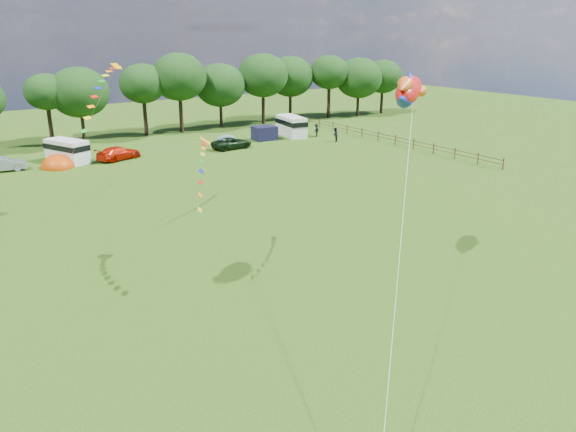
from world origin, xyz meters
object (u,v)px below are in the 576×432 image
fish_kite (408,91)px  walker_b (316,130)px  car_d (232,143)px  campervan_c (67,150)px  car_c (119,153)px  tent_greyblue (227,144)px  car_b (3,164)px  campervan_d (291,125)px  walker_a (335,135)px  tent_orange (58,167)px

fish_kite → walker_b: fish_kite is taller
car_d → campervan_c: 17.75m
walker_b → car_d: bearing=-16.3°
car_c → car_d: (12.64, -1.60, -0.05)m
tent_greyblue → walker_b: size_ratio=1.95×
car_d → walker_b: (12.73, 0.85, 0.16)m
fish_kite → car_d: bearing=43.5°
car_b → campervan_d: bearing=-83.0°
walker_a → walker_b: (0.33, 4.30, -0.06)m
tent_orange → campervan_c: bearing=49.2°
tent_greyblue → walker_a: walker_a is taller
tent_greyblue → campervan_d: bearing=0.0°
tent_greyblue → fish_kite: fish_kite is taller
tent_orange → tent_greyblue: bearing=3.7°
tent_orange → walker_b: bearing=-1.3°
car_b → tent_greyblue: bearing=-82.9°
car_c → car_b: bearing=65.0°
campervan_c → campervan_d: size_ratio=0.98×
car_c → campervan_c: 5.10m
tent_orange → walker_b: (31.56, -0.73, 0.80)m
campervan_c → fish_kite: 41.02m
campervan_c → car_b: bearing=70.7°
car_b → campervan_d: (33.80, 0.09, 0.66)m
car_c → tent_orange: (-6.20, -0.02, -0.68)m
walker_b → campervan_d: bearing=-58.5°
car_b → campervan_d: size_ratio=0.73×
car_c → campervan_c: campervan_c is taller
car_b → walker_a: (36.00, -6.21, 0.18)m
car_c → tent_orange: car_c is taller
tent_orange → fish_kite: fish_kite is taller
car_d → campervan_d: bearing=-79.2°
campervan_c → campervan_d: bearing=-113.9°
car_d → tent_greyblue: car_d is taller
walker_a → tent_orange: bearing=-46.1°
tent_orange → car_d: bearing=-4.8°
car_c → campervan_d: bearing=-105.8°
campervan_c → fish_kite: bearing=169.3°
tent_orange → walker_a: (31.24, -5.03, 0.86)m
car_d → tent_orange: size_ratio=1.33×
car_c → fish_kite: bearing=166.9°
car_b → tent_orange: size_ratio=1.09×
fish_kite → walker_a: size_ratio=2.04×
car_d → campervan_d: campervan_d is taller
car_b → campervan_c: campervan_c is taller
tent_greyblue → walker_b: walker_b is taller
car_c → car_d: bearing=-116.2°
fish_kite → walker_a: (21.16, 32.44, -9.34)m
car_b → tent_orange: (4.76, -1.18, -0.68)m
tent_orange → walker_b: size_ratio=2.21×
walker_b → tent_orange: bearing=-21.5°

